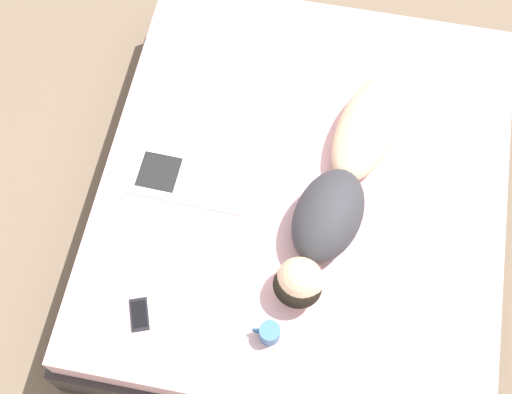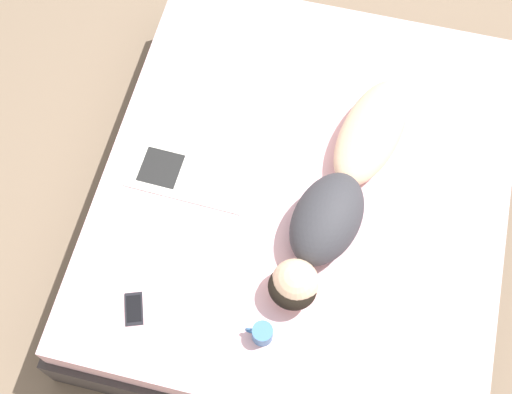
{
  "view_description": "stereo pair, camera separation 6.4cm",
  "coord_description": "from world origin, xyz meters",
  "px_view_note": "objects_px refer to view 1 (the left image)",
  "views": [
    {
      "loc": [
        -0.06,
        1.47,
        3.39
      ],
      "look_at": [
        0.2,
        0.15,
        0.51
      ],
      "focal_mm": 50.0,
      "sensor_mm": 36.0,
      "label": 1
    },
    {
      "loc": [
        -0.12,
        1.45,
        3.39
      ],
      "look_at": [
        0.2,
        0.15,
        0.51
      ],
      "focal_mm": 50.0,
      "sensor_mm": 36.0,
      "label": 2
    }
  ],
  "objects_px": {
    "coffee_mug": "(269,333)",
    "cell_phone": "(139,314)",
    "person": "(339,191)",
    "open_magazine": "(187,178)"
  },
  "relations": [
    {
      "from": "open_magazine",
      "to": "person",
      "type": "bearing_deg",
      "value": -176.52
    },
    {
      "from": "person",
      "to": "cell_phone",
      "type": "bearing_deg",
      "value": 55.83
    },
    {
      "from": "coffee_mug",
      "to": "cell_phone",
      "type": "distance_m",
      "value": 0.55
    },
    {
      "from": "cell_phone",
      "to": "person",
      "type": "bearing_deg",
      "value": -157.17
    },
    {
      "from": "person",
      "to": "open_magazine",
      "type": "relative_size",
      "value": 2.24
    },
    {
      "from": "person",
      "to": "open_magazine",
      "type": "xyz_separation_m",
      "value": [
        0.69,
        0.02,
        -0.1
      ]
    },
    {
      "from": "person",
      "to": "cell_phone",
      "type": "distance_m",
      "value": 1.01
    },
    {
      "from": "open_magazine",
      "to": "cell_phone",
      "type": "bearing_deg",
      "value": 87.6
    },
    {
      "from": "open_magazine",
      "to": "cell_phone",
      "type": "relative_size",
      "value": 3.54
    },
    {
      "from": "person",
      "to": "cell_phone",
      "type": "relative_size",
      "value": 7.95
    }
  ]
}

